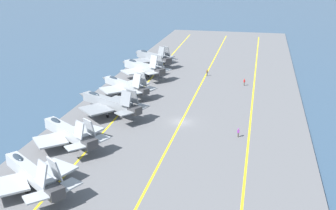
% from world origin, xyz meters
% --- Properties ---
extents(ground_plane, '(2000.00, 2000.00, 0.00)m').
position_xyz_m(ground_plane, '(0.00, 0.00, 0.00)').
color(ground_plane, '#334C66').
extents(carrier_deck, '(218.01, 47.04, 0.40)m').
position_xyz_m(carrier_deck, '(0.00, 0.00, 0.20)').
color(carrier_deck, slate).
rests_on(carrier_deck, ground).
extents(deck_stripe_foul_line, '(196.21, 0.59, 0.01)m').
position_xyz_m(deck_stripe_foul_line, '(0.00, -12.94, 0.40)').
color(deck_stripe_foul_line, yellow).
rests_on(deck_stripe_foul_line, carrier_deck).
extents(deck_stripe_centerline, '(196.21, 0.36, 0.01)m').
position_xyz_m(deck_stripe_centerline, '(0.00, 0.00, 0.40)').
color(deck_stripe_centerline, yellow).
rests_on(deck_stripe_centerline, carrier_deck).
extents(deck_stripe_edge_line, '(196.17, 4.42, 0.01)m').
position_xyz_m(deck_stripe_edge_line, '(0.00, 12.94, 0.40)').
color(deck_stripe_edge_line, yellow).
rests_on(deck_stripe_edge_line, carrier_deck).
extents(parked_jet_nearest, '(12.93, 15.16, 6.23)m').
position_xyz_m(parked_jet_nearest, '(-28.67, 15.08, 2.73)').
color(parked_jet_nearest, '#9EA3A8').
rests_on(parked_jet_nearest, carrier_deck).
extents(parked_jet_second, '(12.72, 15.06, 5.86)m').
position_xyz_m(parked_jet_second, '(-14.38, 16.53, 2.75)').
color(parked_jet_second, '#9EA3A8').
rests_on(parked_jet_second, carrier_deck).
extents(parked_jet_third, '(12.83, 17.01, 6.29)m').
position_xyz_m(parked_jet_third, '(0.65, 14.82, 3.05)').
color(parked_jet_third, gray).
rests_on(parked_jet_third, carrier_deck).
extents(parked_jet_fourth, '(12.89, 15.65, 6.06)m').
position_xyz_m(parked_jet_fourth, '(14.36, 16.00, 2.67)').
color(parked_jet_fourth, '#9EA3A8').
rests_on(parked_jet_fourth, carrier_deck).
extents(parked_jet_fifth, '(12.94, 15.54, 6.92)m').
position_xyz_m(parked_jet_fifth, '(29.29, 15.98, 3.23)').
color(parked_jet_fifth, '#9EA3A8').
rests_on(parked_jet_fifth, carrier_deck).
extents(parked_jet_sixth, '(13.92, 15.15, 6.40)m').
position_xyz_m(parked_jet_sixth, '(42.95, 16.90, 2.92)').
color(parked_jet_sixth, gray).
rests_on(parked_jet_sixth, carrier_deck).
extents(crew_brown_vest, '(0.43, 0.46, 1.80)m').
position_xyz_m(crew_brown_vest, '(34.45, -0.43, 1.39)').
color(crew_brown_vest, '#232328').
rests_on(crew_brown_vest, carrier_deck).
extents(crew_red_vest, '(0.46, 0.44, 1.76)m').
position_xyz_m(crew_red_vest, '(27.42, -10.56, 1.37)').
color(crew_red_vest, '#4C473D').
rests_on(crew_red_vest, carrier_deck).
extents(crew_purple_vest, '(0.26, 0.38, 1.68)m').
position_xyz_m(crew_purple_vest, '(-4.96, -11.08, 1.32)').
color(crew_purple_vest, '#4C473D').
rests_on(crew_purple_vest, carrier_deck).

